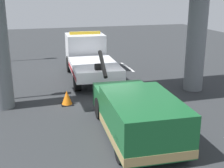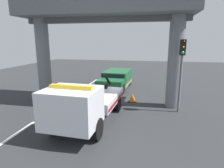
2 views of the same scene
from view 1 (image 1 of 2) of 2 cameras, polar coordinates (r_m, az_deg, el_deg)
name	(u,v)px [view 1 (image 1 of 2)]	position (r m, az deg, el deg)	size (l,w,h in m)	color
ground_plane	(109,102)	(14.26, -0.60, -3.32)	(60.00, 40.00, 0.10)	#2D3033
lane_stripe_mid	(167,95)	(15.23, 10.10, -2.04)	(2.60, 0.16, 0.01)	silver
lane_stripe_east	(127,67)	(20.56, 2.85, 3.17)	(2.60, 0.16, 0.01)	silver
tow_truck_white	(89,56)	(18.20, -4.33, 5.20)	(7.30, 2.68, 2.46)	white
towed_van_green	(137,115)	(10.66, 4.70, -5.78)	(5.29, 2.43, 1.58)	#195B2D
traffic_light_far	(2,13)	(23.01, -19.75, 12.21)	(0.39, 0.32, 4.66)	#515456
traffic_cone_orange	(67,98)	(13.83, -8.37, -2.60)	(0.54, 0.54, 0.64)	orange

